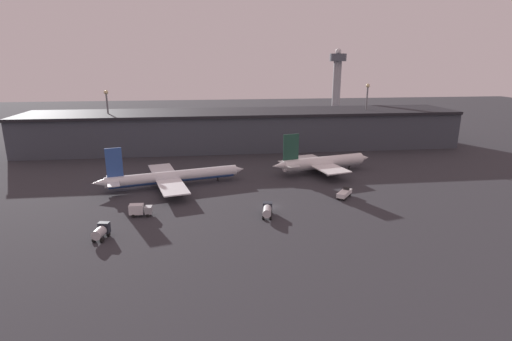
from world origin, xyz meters
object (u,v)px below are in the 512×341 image
airplane_0 (171,177)px  service_vehicle_2 (101,232)px  service_vehicle_0 (344,193)px  airplane_1 (322,163)px  control_tower (337,83)px  service_vehicle_1 (140,210)px  service_vehicle_3 (267,210)px

airplane_0 → service_vehicle_2: 39.08m
service_vehicle_2 → service_vehicle_0: bearing=-60.6°
airplane_1 → service_vehicle_2: bearing=-158.2°
airplane_1 → control_tower: bearing=55.4°
airplane_1 → service_vehicle_0: bearing=-106.5°
airplane_0 → service_vehicle_1: airplane_0 is taller
service_vehicle_0 → service_vehicle_3: 26.65m
service_vehicle_2 → service_vehicle_3: bearing=-65.7°
airplane_1 → service_vehicle_1: 66.49m
service_vehicle_1 → service_vehicle_2: bearing=-115.5°
service_vehicle_0 → service_vehicle_2: size_ratio=1.28×
airplane_0 → control_tower: (83.42, 95.45, 22.60)m
airplane_0 → airplane_1: 52.08m
service_vehicle_3 → service_vehicle_1: bearing=93.6°
service_vehicle_2 → service_vehicle_3: 39.47m
service_vehicle_0 → airplane_0: bearing=109.6°
service_vehicle_1 → service_vehicle_2: 14.18m
airplane_1 → service_vehicle_0: (-1.09, -26.45, -2.30)m
service_vehicle_2 → control_tower: control_tower is taller
service_vehicle_1 → airplane_1: bearing=32.0°
service_vehicle_0 → control_tower: bearing=22.0°
airplane_1 → service_vehicle_3: airplane_1 is taller
service_vehicle_0 → control_tower: size_ratio=0.15×
service_vehicle_1 → service_vehicle_2: (-6.45, -12.63, -0.01)m
service_vehicle_0 → control_tower: (33.27, 112.62, 24.34)m
service_vehicle_1 → service_vehicle_3: bearing=-5.7°
airplane_0 → airplane_1: (51.25, 9.28, 0.56)m
airplane_0 → control_tower: 128.77m
airplane_1 → control_tower: (32.17, 86.17, 22.04)m
control_tower → airplane_0: bearing=-131.2°
control_tower → service_vehicle_3: bearing=-114.9°
airplane_0 → control_tower: bearing=34.7°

